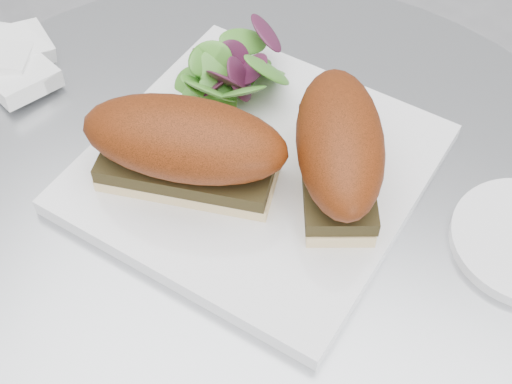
# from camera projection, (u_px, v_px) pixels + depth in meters

# --- Properties ---
(table) EXTENTS (0.70, 0.70, 0.73)m
(table) POSITION_uv_depth(u_px,v_px,m) (248.00, 357.00, 0.78)
(table) COLOR #B0B4B7
(table) RESTS_ON ground
(plate) EXTENTS (0.33, 0.33, 0.02)m
(plate) POSITION_uv_depth(u_px,v_px,m) (256.00, 168.00, 0.62)
(plate) COLOR white
(plate) RESTS_ON table
(sandwich_left) EXTENTS (0.17, 0.09, 0.08)m
(sandwich_left) POSITION_uv_depth(u_px,v_px,m) (185.00, 146.00, 0.57)
(sandwich_left) COLOR #F5E499
(sandwich_left) RESTS_ON plate
(sandwich_right) EXTENTS (0.11, 0.17, 0.08)m
(sandwich_right) POSITION_uv_depth(u_px,v_px,m) (339.00, 148.00, 0.57)
(sandwich_right) COLOR #F5E499
(sandwich_right) RESTS_ON plate
(salad) EXTENTS (0.11, 0.11, 0.05)m
(salad) POSITION_uv_depth(u_px,v_px,m) (234.00, 69.00, 0.65)
(salad) COLOR green
(salad) RESTS_ON plate
(napkin) EXTENTS (0.11, 0.11, 0.02)m
(napkin) POSITION_uv_depth(u_px,v_px,m) (8.00, 69.00, 0.70)
(napkin) COLOR white
(napkin) RESTS_ON table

